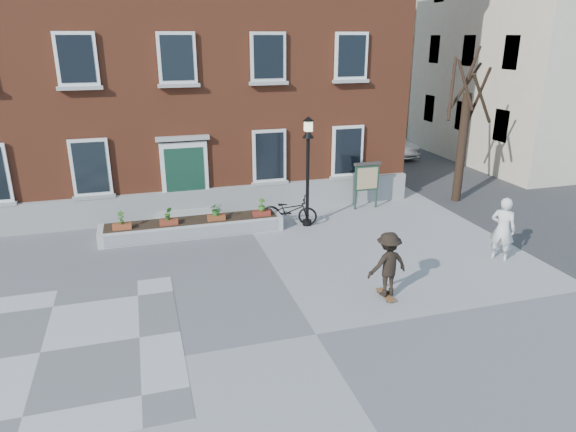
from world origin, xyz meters
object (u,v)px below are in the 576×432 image
object	(u,v)px
lamp_post	(308,157)
skateboarder	(388,264)
bicycle	(289,210)
parked_car	(389,144)
notice_board	(367,178)
bystander	(503,229)

from	to	relation	value
lamp_post	skateboarder	bearing A→B (deg)	-87.24
bicycle	parked_car	bearing A→B (deg)	-19.42
parked_car	lamp_post	xyz separation A→B (m)	(-8.15, -9.63, 1.86)
bicycle	skateboarder	size ratio (longest dim) A/B	1.11
skateboarder	lamp_post	bearing A→B (deg)	92.76
lamp_post	notice_board	xyz separation A→B (m)	(2.84, 1.17, -1.28)
bystander	skateboarder	bearing A→B (deg)	65.58
lamp_post	bystander	bearing A→B (deg)	-43.82
bystander	lamp_post	distance (m)	6.72
bystander	notice_board	xyz separation A→B (m)	(-1.88, 5.70, 0.27)
parked_car	lamp_post	bearing A→B (deg)	-134.87
parked_car	notice_board	size ratio (longest dim) A/B	2.21
bicycle	lamp_post	world-z (taller)	lamp_post
bicycle	parked_car	size ratio (longest dim) A/B	0.49
notice_board	parked_car	bearing A→B (deg)	57.90
lamp_post	notice_board	size ratio (longest dim) A/B	2.10
parked_car	notice_board	xyz separation A→B (m)	(-5.31, -8.46, 0.58)
lamp_post	skateboarder	size ratio (longest dim) A/B	2.17
lamp_post	skateboarder	xyz separation A→B (m)	(0.28, -5.75, -1.60)
parked_car	bystander	bearing A→B (deg)	-108.25
bystander	parked_car	bearing A→B (deg)	-53.42
parked_car	bystander	xyz separation A→B (m)	(-3.43, -14.16, 0.31)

